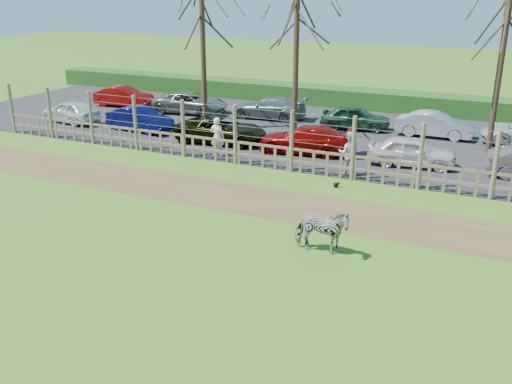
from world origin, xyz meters
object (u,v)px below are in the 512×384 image
at_px(visitor_b, 349,153).
at_px(car_2, 221,130).
at_px(car_3, 305,140).
at_px(car_10, 355,118).
at_px(car_8, 191,103).
at_px(tree_right, 505,32).
at_px(car_0, 71,111).
at_px(zebra, 321,231).
at_px(tree_mid, 297,34).
at_px(car_11, 435,125).
at_px(crow, 336,185).
at_px(car_9, 269,108).
at_px(tree_left, 202,17).
at_px(car_7, 124,97).
at_px(car_1, 140,119).
at_px(car_4, 412,151).
at_px(visitor_a, 217,137).

relative_size(visitor_b, car_2, 0.40).
distance_m(car_3, car_10, 5.27).
distance_m(car_2, car_8, 6.86).
height_order(tree_right, car_10, tree_right).
bearing_deg(car_0, zebra, 69.29).
bearing_deg(tree_mid, car_11, 21.29).
relative_size(tree_right, crow, 28.91).
distance_m(zebra, car_9, 16.87).
relative_size(tree_left, car_2, 1.82).
height_order(car_3, car_7, same).
relative_size(tree_right, car_11, 2.02).
bearing_deg(car_10, zebra, -175.65).
bearing_deg(car_9, tree_mid, 37.65).
bearing_deg(car_9, tree_left, -31.88).
height_order(visitor_b, car_8, visitor_b).
relative_size(car_2, car_10, 1.23).
xyz_separation_m(tree_left, car_1, (-2.91, -1.56, -4.98)).
height_order(car_4, car_10, same).
height_order(tree_right, car_2, tree_right).
bearing_deg(car_2, visitor_b, -113.46).
bearing_deg(car_7, car_1, -142.99).
bearing_deg(visitor_b, tree_mid, -63.99).
height_order(tree_right, visitor_b, tree_right).
height_order(car_7, car_9, same).
xyz_separation_m(zebra, car_7, (-17.44, 14.12, -0.03)).
bearing_deg(crow, tree_mid, 122.73).
relative_size(car_3, car_9, 1.00).
distance_m(tree_mid, car_10, 5.42).
relative_size(car_4, car_11, 0.97).
height_order(car_3, car_10, same).
xyz_separation_m(car_0, car_1, (4.49, 0.05, 0.00)).
xyz_separation_m(tree_right, visitor_b, (-4.79, -5.49, -4.34)).
xyz_separation_m(tree_left, car_7, (-7.47, 3.11, -4.98)).
xyz_separation_m(tree_right, car_8, (-16.29, 1.69, -4.60)).
height_order(tree_left, car_1, tree_left).
height_order(visitor_a, visitor_b, same).
bearing_deg(zebra, visitor_a, 39.07).
relative_size(tree_mid, car_11, 1.87).
bearing_deg(car_10, car_9, 77.65).
height_order(car_0, car_7, same).
bearing_deg(car_3, visitor_a, -64.68).
height_order(car_9, car_11, same).
distance_m(visitor_a, car_9, 7.81).
distance_m(crow, car_2, 7.79).
distance_m(zebra, visitor_b, 7.14).
xyz_separation_m(visitor_a, car_0, (-10.26, 2.34, -0.26)).
distance_m(zebra, car_2, 12.23).
bearing_deg(car_7, car_8, -96.34).
xyz_separation_m(tree_right, visitor_a, (-10.65, -5.45, -4.34)).
distance_m(zebra, crow, 5.63).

